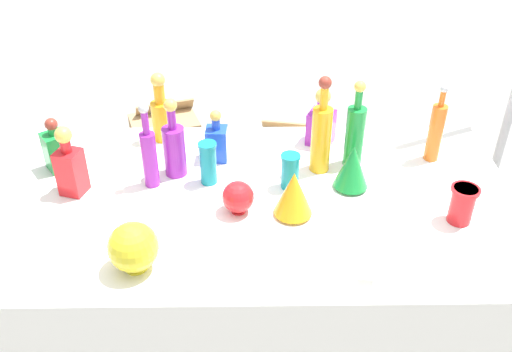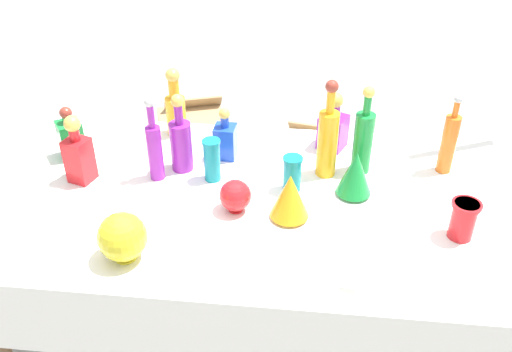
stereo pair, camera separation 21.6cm
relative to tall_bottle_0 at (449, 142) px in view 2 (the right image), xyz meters
The scene contains 22 objects.
ground_plane 1.20m from the tall_bottle_0, 160.12° to the right, with size 40.00×40.00×0.00m, color gray.
display_table 0.84m from the tall_bottle_0, 157.72° to the right, with size 2.04×1.12×0.76m.
tall_bottle_0 is the anchor object (origin of this frame).
tall_bottle_1 1.18m from the tall_bottle_0, behind, with size 0.06×0.06×0.36m.
tall_bottle_2 0.35m from the tall_bottle_0, behind, with size 0.08×0.08×0.38m.
tall_bottle_3 1.09m from the tall_bottle_0, behind, with size 0.09×0.09×0.34m.
tall_bottle_4 0.50m from the tall_bottle_0, behind, with size 0.08×0.08×0.42m.
tall_bottle_5 1.18m from the tall_bottle_0, behind, with size 0.09×0.09×0.32m.
square_decanter_0 1.49m from the tall_bottle_0, behind, with size 0.11×0.11×0.29m.
square_decanter_1 0.48m from the tall_bottle_0, 162.99° to the left, with size 0.14×0.14×0.26m.
square_decanter_2 0.92m from the tall_bottle_0, behind, with size 0.09×0.09×0.23m.
square_decanter_3 1.57m from the tall_bottle_0, behind, with size 0.13×0.13×0.23m.
slender_vase_0 0.66m from the tall_bottle_0, 161.78° to the right, with size 0.08×0.08×0.15m.
slender_vase_1 0.43m from the tall_bottle_0, 91.50° to the right, with size 0.10×0.10×0.15m.
slender_vase_2 0.96m from the tall_bottle_0, behind, with size 0.07×0.07×0.18m.
fluted_vase_0 0.44m from the tall_bottle_0, 150.84° to the right, with size 0.14×0.14×0.19m.
fluted_vase_1 0.73m from the tall_bottle_0, 148.18° to the right, with size 0.14×0.14×0.19m.
round_bowl_0 1.34m from the tall_bottle_0, 150.10° to the right, with size 0.17×0.17×0.18m.
round_bowl_1 0.90m from the tall_bottle_0, 156.19° to the right, with size 0.12×0.12×0.13m.
price_tag_left 0.89m from the tall_bottle_0, 118.28° to the right, with size 0.05×0.01×0.05m, color white.
cardboard_box_behind_left 1.35m from the tall_bottle_0, 118.41° to the left, with size 0.45×0.48×0.35m.
cardboard_box_behind_right 1.81m from the tall_bottle_0, 141.37° to the left, with size 0.47×0.40×0.48m.
Camera 2 is at (0.19, -1.78, 2.07)m, focal length 40.00 mm.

